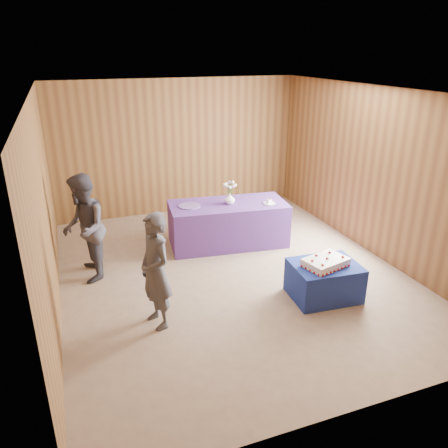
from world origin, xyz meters
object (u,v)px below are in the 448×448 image
cake_table (324,280)px  vase (230,199)px  guest_left (156,271)px  guest_right (84,229)px  serving_table (228,224)px  sheet_cake (326,262)px

cake_table → vase: vase is taller
vase → guest_left: 2.59m
cake_table → guest_right: (-3.01, 1.69, 0.55)m
cake_table → guest_right: bearing=155.0°
serving_table → sheet_cake: serving_table is taller
serving_table → vase: size_ratio=10.82×
vase → guest_right: (-2.41, -0.41, -0.04)m
sheet_cake → guest_left: 2.28m
guest_left → sheet_cake: bearing=70.0°
serving_table → guest_right: size_ratio=1.25×
guest_right → cake_table: bearing=63.4°
cake_table → sheet_cake: sheet_cake is taller
vase → guest_left: bearing=-131.2°
serving_table → sheet_cake: 2.24m
guest_right → sheet_cake: bearing=62.7°
cake_table → sheet_cake: bearing=-127.1°
serving_table → sheet_cake: size_ratio=2.94×
serving_table → guest_left: guest_left is taller
cake_table → serving_table: serving_table is taller
sheet_cake → guest_left: bearing=160.7°
guest_right → serving_table: bearing=103.0°
serving_table → vase: (0.02, -0.02, 0.47)m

